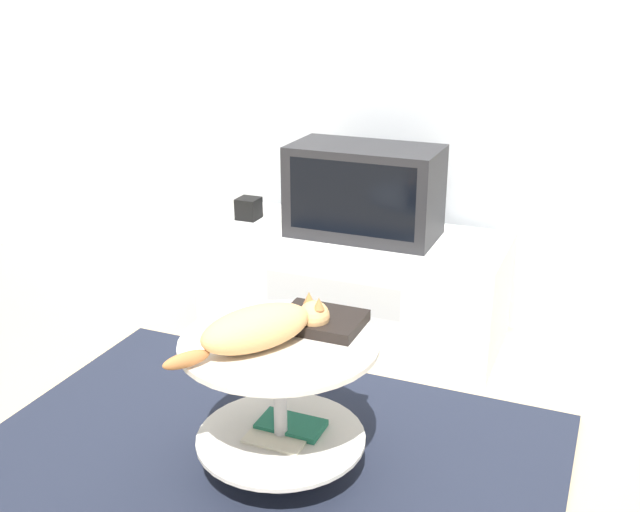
{
  "coord_description": "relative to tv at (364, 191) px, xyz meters",
  "views": [
    {
      "loc": [
        1.02,
        -1.89,
        1.57
      ],
      "look_at": [
        0.02,
        0.52,
        0.6
      ],
      "focal_mm": 42.0,
      "sensor_mm": 36.0,
      "label": 1
    }
  ],
  "objects": [
    {
      "name": "dvd_box",
      "position": [
        0.18,
        -0.94,
        -0.18
      ],
      "size": [
        0.27,
        0.21,
        0.04
      ],
      "color": "black",
      "rests_on": "coffee_table"
    },
    {
      "name": "coffee_table",
      "position": [
        0.1,
        -1.09,
        -0.38
      ],
      "size": [
        0.64,
        0.64,
        0.48
      ],
      "color": "#B2B2B7",
      "rests_on": "rug"
    },
    {
      "name": "speaker",
      "position": [
        -0.58,
        0.02,
        -0.15
      ],
      "size": [
        0.1,
        0.1,
        0.1
      ],
      "color": "black",
      "rests_on": "tv_stand"
    },
    {
      "name": "cat",
      "position": [
        0.07,
        -1.15,
        -0.13
      ],
      "size": [
        0.36,
        0.5,
        0.13
      ],
      "rotation": [
        0.0,
        0.0,
        0.99
      ],
      "color": "tan",
      "rests_on": "coffee_table"
    },
    {
      "name": "ground_plane",
      "position": [
        0.01,
        -1.1,
        -0.7
      ],
      "size": [
        12.0,
        12.0,
        0.0
      ],
      "primitive_type": "plane",
      "color": "tan"
    },
    {
      "name": "tv_stand",
      "position": [
        -0.05,
        0.02,
        -0.45
      ],
      "size": [
        1.36,
        0.56,
        0.5
      ],
      "color": "silver",
      "rests_on": "ground_plane"
    },
    {
      "name": "rug",
      "position": [
        0.01,
        -1.1,
        -0.69
      ],
      "size": [
        1.99,
        1.48,
        0.02
      ],
      "color": "#1E2333",
      "rests_on": "ground_plane"
    },
    {
      "name": "wall_back",
      "position": [
        0.01,
        0.38,
        0.6
      ],
      "size": [
        8.0,
        0.05,
        2.6
      ],
      "color": "silver",
      "rests_on": "ground_plane"
    },
    {
      "name": "tv",
      "position": [
        0.0,
        0.0,
        0.0
      ],
      "size": [
        0.65,
        0.34,
        0.4
      ],
      "color": "#232326",
      "rests_on": "tv_stand"
    }
  ]
}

